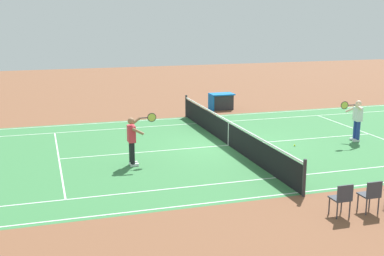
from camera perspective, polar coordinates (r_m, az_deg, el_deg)
name	(u,v)px	position (r m, az deg, el deg)	size (l,w,h in m)	color
ground_plane	(228,145)	(19.41, 4.20, -1.99)	(60.00, 60.00, 0.00)	brown
court_slab	(228,145)	(19.41, 4.20, -1.99)	(24.20, 11.40, 0.00)	#387A42
court_line_markings	(228,145)	(19.41, 4.20, -1.98)	(23.85, 11.05, 0.01)	white
tennis_net	(229,133)	(19.29, 4.22, -0.58)	(0.10, 11.70, 1.08)	#2D2D33
tennis_player_near	(132,139)	(16.73, -6.84, -1.21)	(1.06, 0.78, 1.70)	black
tennis_player_far	(357,118)	(20.89, 18.37, 1.07)	(1.11, 0.77, 1.70)	navy
tennis_ball	(295,145)	(19.63, 11.67, -1.96)	(0.07, 0.07, 0.07)	#CCE01E
spectator_chair_2	(371,194)	(13.57, 19.82, -7.12)	(0.44, 0.44, 0.88)	#38383D
spectator_chair_3	(342,197)	(13.09, 16.81, -7.62)	(0.44, 0.44, 0.88)	#38383D
equipment_cart_tarped	(221,101)	(26.63, 3.35, 3.08)	(1.25, 0.84, 0.85)	#2D2D33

